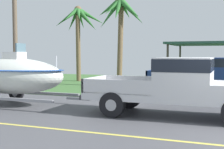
# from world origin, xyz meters

# --- Properties ---
(pickup_truck_towing) EXTENTS (5.73, 2.07, 1.88)m
(pickup_truck_towing) POSITION_xyz_m (-1.48, 1.08, 1.04)
(pickup_truck_towing) COLOR silver
(pickup_truck_towing) RESTS_ON ground
(boat_on_trailer) EXTENTS (6.09, 2.25, 2.40)m
(boat_on_trailer) POSITION_xyz_m (-8.23, 1.08, 1.15)
(boat_on_trailer) COLOR gray
(boat_on_trailer) RESTS_ON ground
(parked_pickup_background) EXTENTS (5.78, 2.05, 1.82)m
(parked_pickup_background) POSITION_xyz_m (-0.80, 6.63, 1.02)
(parked_pickup_background) COLOR navy
(parked_pickup_background) RESTS_ON ground
(carport_awning) EXTENTS (6.70, 5.51, 2.76)m
(carport_awning) POSITION_xyz_m (-0.74, 13.11, 2.64)
(carport_awning) COLOR #4C4238
(carport_awning) RESTS_ON ground
(palm_tree_near_right) EXTENTS (3.21, 3.07, 5.43)m
(palm_tree_near_right) POSITION_xyz_m (-10.28, 11.11, 4.20)
(palm_tree_near_right) COLOR brown
(palm_tree_near_right) RESTS_ON ground
(palm_tree_mid) EXTENTS (3.30, 2.94, 5.47)m
(palm_tree_mid) POSITION_xyz_m (-6.35, 8.93, 4.34)
(palm_tree_mid) COLOR brown
(palm_tree_mid) RESTS_ON ground
(utility_pole) EXTENTS (0.24, 1.80, 7.83)m
(utility_pole) POSITION_xyz_m (-10.76, 4.66, 4.07)
(utility_pole) COLOR brown
(utility_pole) RESTS_ON ground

